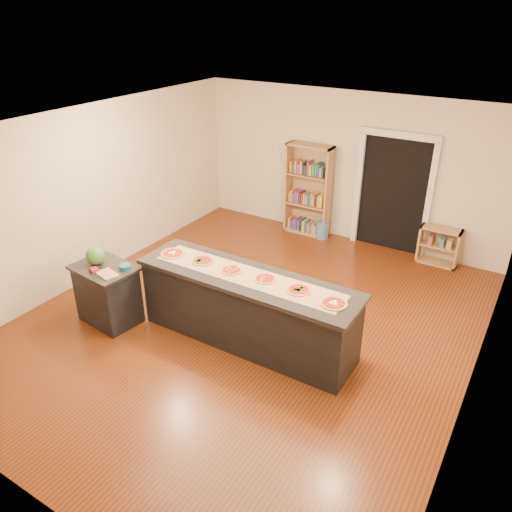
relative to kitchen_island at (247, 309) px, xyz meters
The scene contains 18 objects.
room 0.99m from the kitchen_island, 119.50° to the left, with size 6.00×7.00×2.80m.
doorway 3.96m from the kitchen_island, 79.84° to the left, with size 1.40×0.09×2.21m.
kitchen_island is the anchor object (origin of this frame).
side_counter 2.07m from the kitchen_island, 162.45° to the right, with size 0.89×0.65×0.88m.
bookshelf 3.80m from the kitchen_island, 104.04° to the left, with size 0.90×0.32×1.79m, color tan.
low_shelf 4.04m from the kitchen_island, 65.74° to the left, with size 0.69×0.29×0.69m, color tan.
waste_bin 3.65m from the kitchen_island, 98.40° to the left, with size 0.24×0.24×0.35m, color #5578BD.
kraft_paper 0.51m from the kitchen_island, 89.86° to the left, with size 2.67×0.48×0.00m, color tan.
watermelon 2.26m from the kitchen_island, 163.86° to the right, with size 0.27×0.27×0.27m, color #144214.
cutting_board 1.95m from the kitchen_island, 156.83° to the right, with size 0.30×0.20×0.02m, color tan.
package_red 2.16m from the kitchen_island, 158.55° to the right, with size 0.13×0.09×0.05m, color maroon.
package_teal 1.80m from the kitchen_island, 163.23° to the right, with size 0.16×0.16×0.06m, color #195966.
pizza_a 1.33m from the kitchen_island, behind, with size 0.32×0.32×0.02m.
pizza_b 0.90m from the kitchen_island, behind, with size 0.33×0.33×0.02m.
pizza_c 0.57m from the kitchen_island, behind, with size 0.28×0.28×0.02m.
pizza_d 0.57m from the kitchen_island, 11.91° to the left, with size 0.30×0.30×0.02m.
pizza_e 0.90m from the kitchen_island, ahead, with size 0.29×0.29×0.02m.
pizza_f 1.33m from the kitchen_island, ahead, with size 0.34×0.34×0.02m.
Camera 1 is at (3.24, -5.09, 4.19)m, focal length 35.00 mm.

